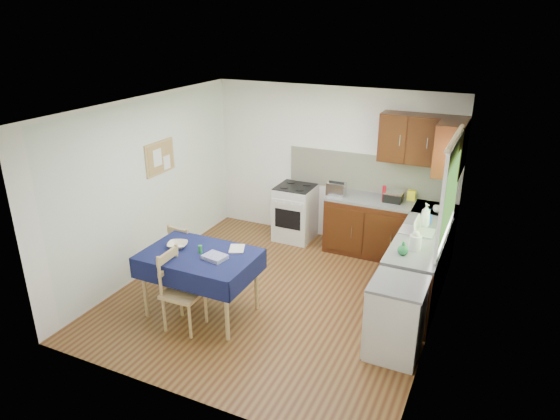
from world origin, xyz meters
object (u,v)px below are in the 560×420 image
at_px(dining_table, 200,261).
at_px(dish_rack, 417,231).
at_px(chair_far, 185,251).
at_px(sandwich_press, 393,197).
at_px(chair_near, 180,288).
at_px(kettle, 415,241).
at_px(toaster, 336,189).

distance_m(dining_table, dish_rack, 2.78).
height_order(chair_far, sandwich_press, sandwich_press).
distance_m(chair_near, sandwich_press, 3.46).
xyz_separation_m(chair_near, dish_rack, (2.34, 1.92, 0.40)).
height_order(dish_rack, kettle, kettle).
height_order(dining_table, kettle, kettle).
distance_m(chair_near, dish_rack, 3.05).
height_order(chair_far, kettle, kettle).
bearing_deg(dish_rack, sandwich_press, 110.34).
height_order(dining_table, sandwich_press, sandwich_press).
xyz_separation_m(toaster, sandwich_press, (0.86, 0.09, -0.02)).
relative_size(dining_table, chair_far, 1.55).
height_order(dining_table, toaster, toaster).
relative_size(sandwich_press, dish_rack, 0.64).
bearing_deg(chair_near, kettle, -61.80).
xyz_separation_m(dish_rack, kettle, (0.07, -0.51, 0.08)).
xyz_separation_m(chair_far, toaster, (1.51, 1.90, 0.54)).
bearing_deg(chair_far, dining_table, 141.99).
xyz_separation_m(dining_table, chair_far, (-0.63, 0.57, -0.26)).
xyz_separation_m(chair_far, dish_rack, (2.91, 1.00, 0.46)).
bearing_deg(dining_table, chair_near, -94.78).
height_order(chair_near, sandwich_press, sandwich_press).
bearing_deg(toaster, chair_far, -132.75).
bearing_deg(dining_table, toaster, 75.10).
bearing_deg(toaster, dining_table, -113.89).
distance_m(chair_far, toaster, 2.48).
bearing_deg(dining_table, chair_far, 142.34).
relative_size(toaster, kettle, 1.20).
xyz_separation_m(sandwich_press, kettle, (0.61, -1.51, 0.03)).
height_order(dining_table, dish_rack, dish_rack).
bearing_deg(chair_far, toaster, -124.10).
xyz_separation_m(dining_table, dish_rack, (2.29, 1.57, 0.20)).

